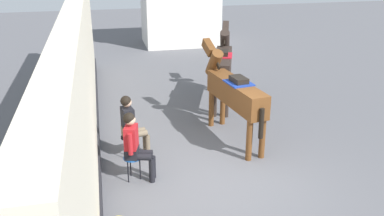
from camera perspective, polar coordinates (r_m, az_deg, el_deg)
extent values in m
plane|color=#56565B|center=(11.06, 0.01, -1.58)|extent=(40.00, 40.00, 0.00)
cube|color=beige|center=(8.85, -14.19, 3.52)|extent=(0.30, 14.00, 3.40)
cube|color=black|center=(9.41, -13.24, -5.31)|extent=(0.34, 14.00, 0.36)
cube|color=silver|center=(19.36, -1.63, 12.41)|extent=(3.20, 2.40, 2.60)
cylinder|color=#194C99|center=(8.27, -7.98, -6.59)|extent=(0.34, 0.34, 0.03)
cylinder|color=black|center=(8.36, -6.95, -8.09)|extent=(0.02, 0.02, 0.45)
cylinder|color=black|center=(8.50, -8.22, -7.62)|extent=(0.02, 0.02, 0.45)
cylinder|color=black|center=(8.29, -8.53, -8.43)|extent=(0.02, 0.02, 0.45)
cube|color=black|center=(8.22, -8.02, -5.88)|extent=(0.32, 0.37, 0.20)
cube|color=maroon|center=(8.08, -8.14, -3.87)|extent=(0.30, 0.39, 0.44)
sphere|color=tan|center=(7.93, -8.27, -1.58)|extent=(0.20, 0.20, 0.20)
sphere|color=black|center=(7.93, -8.42, -1.37)|extent=(0.22, 0.22, 0.22)
cylinder|color=black|center=(8.28, -6.60, -5.99)|extent=(0.40, 0.23, 0.13)
cylinder|color=black|center=(8.39, -5.22, -7.86)|extent=(0.11, 0.11, 0.46)
cylinder|color=black|center=(8.14, -6.79, -6.51)|extent=(0.40, 0.23, 0.13)
cylinder|color=black|center=(8.25, -5.38, -8.40)|extent=(0.11, 0.11, 0.46)
cylinder|color=maroon|center=(8.27, -7.73, -3.59)|extent=(0.09, 0.09, 0.42)
cylinder|color=maroon|center=(7.92, -8.25, -4.81)|extent=(0.09, 0.09, 0.42)
cylinder|color=black|center=(9.11, -8.43, -3.86)|extent=(0.34, 0.34, 0.03)
cylinder|color=black|center=(9.25, -7.52, -5.06)|extent=(0.02, 0.02, 0.45)
cylinder|color=black|center=(9.31, -8.98, -4.97)|extent=(0.02, 0.02, 0.45)
cylinder|color=black|center=(9.10, -8.57, -5.60)|extent=(0.02, 0.02, 0.45)
cube|color=brown|center=(9.07, -8.47, -3.20)|extent=(0.30, 0.36, 0.20)
cube|color=black|center=(8.94, -8.58, -1.33)|extent=(0.28, 0.38, 0.44)
sphere|color=tan|center=(8.81, -8.71, 0.77)|extent=(0.20, 0.20, 0.20)
sphere|color=black|center=(8.80, -8.84, 0.93)|extent=(0.22, 0.22, 0.22)
cylinder|color=brown|center=(9.20, -7.45, -3.10)|extent=(0.40, 0.20, 0.13)
cylinder|color=brown|center=(9.38, -6.25, -4.58)|extent=(0.11, 0.11, 0.46)
cylinder|color=brown|center=(9.06, -7.16, -3.49)|extent=(0.40, 0.20, 0.13)
cylinder|color=brown|center=(9.24, -5.95, -4.98)|extent=(0.11, 0.11, 0.46)
cylinder|color=black|center=(9.14, -8.79, -1.16)|extent=(0.09, 0.09, 0.42)
cylinder|color=black|center=(8.78, -8.08, -2.08)|extent=(0.09, 0.09, 0.42)
cube|color=brown|center=(9.56, 5.91, 1.98)|extent=(0.78, 2.24, 0.52)
cylinder|color=brown|center=(10.56, 2.60, -0.10)|extent=(0.13, 0.13, 0.90)
cylinder|color=brown|center=(10.69, 4.12, 0.12)|extent=(0.13, 0.13, 0.90)
cylinder|color=brown|center=(8.98, 7.65, -4.32)|extent=(0.13, 0.13, 0.90)
cylinder|color=brown|center=(9.12, 9.36, -3.99)|extent=(0.13, 0.13, 0.90)
cylinder|color=brown|center=(10.47, 2.99, 6.04)|extent=(0.38, 0.67, 0.73)
cube|color=brown|center=(10.69, 2.26, 8.08)|extent=(0.26, 0.55, 0.40)
cube|color=black|center=(10.42, 3.05, 6.76)|extent=(0.14, 0.63, 0.48)
cylinder|color=black|center=(8.73, 9.24, -2.05)|extent=(0.11, 0.11, 0.65)
cube|color=navy|center=(9.38, 6.25, 3.38)|extent=(0.59, 0.67, 0.03)
cube|color=black|center=(9.36, 6.27, 3.79)|extent=(0.35, 0.48, 0.12)
cube|color=#2D231E|center=(11.83, 4.13, 5.86)|extent=(1.13, 2.22, 0.52)
cylinder|color=#2D231E|center=(12.98, 3.55, 4.01)|extent=(0.13, 0.13, 0.90)
cylinder|color=#2D231E|center=(12.97, 4.92, 3.96)|extent=(0.13, 0.13, 0.90)
cylinder|color=#2D231E|center=(11.14, 3.01, 1.05)|extent=(0.13, 0.13, 0.90)
cylinder|color=#2D231E|center=(11.13, 4.61, 0.99)|extent=(0.13, 0.13, 0.90)
cylinder|color=#2D231E|center=(12.90, 4.41, 8.94)|extent=(0.47, 0.69, 0.73)
cube|color=#2D231E|center=(13.17, 4.51, 10.56)|extent=(0.34, 0.56, 0.40)
cube|color=black|center=(12.85, 4.43, 9.54)|extent=(0.24, 0.61, 0.48)
cylinder|color=black|center=(10.82, 3.82, 2.85)|extent=(0.13, 0.13, 0.65)
cube|color=red|center=(11.66, 4.14, 7.03)|extent=(0.67, 0.73, 0.03)
cube|color=black|center=(11.65, 4.15, 7.36)|extent=(0.41, 0.51, 0.12)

